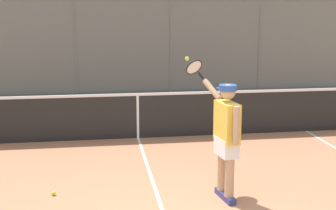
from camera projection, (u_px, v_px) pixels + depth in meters
fence_backdrop at (122, 47)px, 14.87m from camera, size 17.22×1.37×3.00m
tennis_net at (138, 115)px, 9.91m from camera, size 9.76×0.09×1.07m
tennis_player at (226, 133)px, 6.63m from camera, size 0.62×1.34×1.96m
tennis_ball_by_sideline at (53, 193)px, 6.93m from camera, size 0.07×0.07×0.07m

